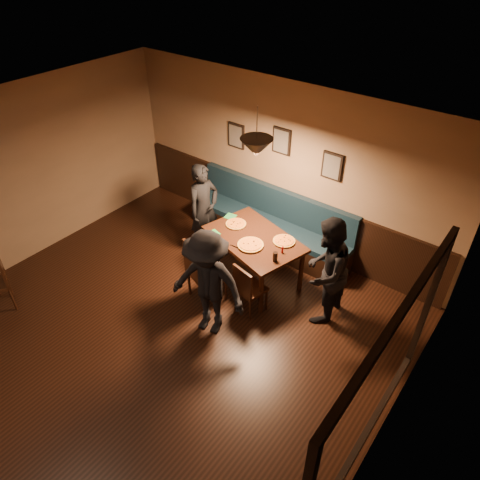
{
  "coord_description": "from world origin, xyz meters",
  "views": [
    {
      "loc": [
        3.39,
        -1.99,
        4.7
      ],
      "look_at": [
        0.32,
        1.99,
        0.95
      ],
      "focal_mm": 32.86,
      "sensor_mm": 36.0,
      "label": 1
    }
  ],
  "objects_px": {
    "diner_front": "(208,284)",
    "tabasco_bottle": "(282,249)",
    "dining_table": "(254,258)",
    "booth_bench": "(268,220)",
    "chair_near_right": "(251,288)",
    "diner_left": "(204,209)",
    "diner_right": "(326,271)",
    "chair_near_left": "(206,271)",
    "soda_glass": "(275,257)"
  },
  "relations": [
    {
      "from": "booth_bench",
      "to": "chair_near_right",
      "type": "height_order",
      "value": "booth_bench"
    },
    {
      "from": "dining_table",
      "to": "diner_right",
      "type": "height_order",
      "value": "diner_right"
    },
    {
      "from": "diner_front",
      "to": "soda_glass",
      "type": "height_order",
      "value": "diner_front"
    },
    {
      "from": "booth_bench",
      "to": "tabasco_bottle",
      "type": "xyz_separation_m",
      "value": [
        0.86,
        -0.91,
        0.35
      ]
    },
    {
      "from": "dining_table",
      "to": "tabasco_bottle",
      "type": "bearing_deg",
      "value": 9.53
    },
    {
      "from": "chair_near_left",
      "to": "tabasco_bottle",
      "type": "bearing_deg",
      "value": 61.04
    },
    {
      "from": "diner_left",
      "to": "soda_glass",
      "type": "bearing_deg",
      "value": -94.7
    },
    {
      "from": "chair_near_right",
      "to": "diner_front",
      "type": "height_order",
      "value": "diner_front"
    },
    {
      "from": "diner_front",
      "to": "diner_right",
      "type": "bearing_deg",
      "value": 34.32
    },
    {
      "from": "booth_bench",
      "to": "chair_near_left",
      "type": "height_order",
      "value": "chair_near_left"
    },
    {
      "from": "dining_table",
      "to": "diner_right",
      "type": "xyz_separation_m",
      "value": [
        1.24,
        -0.06,
        0.43
      ]
    },
    {
      "from": "soda_glass",
      "to": "tabasco_bottle",
      "type": "relative_size",
      "value": 1.13
    },
    {
      "from": "chair_near_right",
      "to": "diner_right",
      "type": "distance_m",
      "value": 1.08
    },
    {
      "from": "booth_bench",
      "to": "dining_table",
      "type": "xyz_separation_m",
      "value": [
        0.32,
        -0.86,
        -0.11
      ]
    },
    {
      "from": "diner_right",
      "to": "diner_front",
      "type": "height_order",
      "value": "diner_right"
    },
    {
      "from": "booth_bench",
      "to": "diner_right",
      "type": "relative_size",
      "value": 1.83
    },
    {
      "from": "diner_right",
      "to": "soda_glass",
      "type": "xyz_separation_m",
      "value": [
        -0.69,
        -0.2,
        0.04
      ]
    },
    {
      "from": "diner_left",
      "to": "chair_near_right",
      "type": "bearing_deg",
      "value": -107.08
    },
    {
      "from": "diner_front",
      "to": "tabasco_bottle",
      "type": "bearing_deg",
      "value": 59.22
    },
    {
      "from": "diner_right",
      "to": "tabasco_bottle",
      "type": "relative_size",
      "value": 12.68
    },
    {
      "from": "booth_bench",
      "to": "diner_front",
      "type": "bearing_deg",
      "value": -77.34
    },
    {
      "from": "chair_near_right",
      "to": "dining_table",
      "type": "bearing_deg",
      "value": 134.51
    },
    {
      "from": "soda_glass",
      "to": "booth_bench",
      "type": "bearing_deg",
      "value": 127.97
    },
    {
      "from": "chair_near_right",
      "to": "diner_left",
      "type": "bearing_deg",
      "value": 165.93
    },
    {
      "from": "tabasco_bottle",
      "to": "booth_bench",
      "type": "bearing_deg",
      "value": 133.26
    },
    {
      "from": "chair_near_left",
      "to": "soda_glass",
      "type": "relative_size",
      "value": 7.19
    },
    {
      "from": "diner_right",
      "to": "diner_front",
      "type": "bearing_deg",
      "value": -46.72
    },
    {
      "from": "diner_left",
      "to": "tabasco_bottle",
      "type": "bearing_deg",
      "value": -87.81
    },
    {
      "from": "dining_table",
      "to": "chair_near_right",
      "type": "xyz_separation_m",
      "value": [
        0.38,
        -0.59,
        0.03
      ]
    },
    {
      "from": "dining_table",
      "to": "chair_near_right",
      "type": "height_order",
      "value": "chair_near_right"
    },
    {
      "from": "booth_bench",
      "to": "chair_near_left",
      "type": "xyz_separation_m",
      "value": [
        0.04,
        -1.65,
        0.02
      ]
    },
    {
      "from": "chair_near_right",
      "to": "tabasco_bottle",
      "type": "height_order",
      "value": "tabasco_bottle"
    },
    {
      "from": "chair_near_left",
      "to": "diner_right",
      "type": "bearing_deg",
      "value": 44.49
    },
    {
      "from": "booth_bench",
      "to": "tabasco_bottle",
      "type": "bearing_deg",
      "value": -46.74
    },
    {
      "from": "chair_near_right",
      "to": "diner_left",
      "type": "distance_m",
      "value": 1.7
    },
    {
      "from": "dining_table",
      "to": "diner_front",
      "type": "bearing_deg",
      "value": -68.28
    },
    {
      "from": "diner_front",
      "to": "dining_table",
      "type": "bearing_deg",
      "value": 84.29
    },
    {
      "from": "diner_right",
      "to": "chair_near_left",
      "type": "bearing_deg",
      "value": -68.03
    },
    {
      "from": "chair_near_right",
      "to": "chair_near_left",
      "type": "bearing_deg",
      "value": -151.99
    },
    {
      "from": "diner_front",
      "to": "tabasco_bottle",
      "type": "height_order",
      "value": "diner_front"
    },
    {
      "from": "dining_table",
      "to": "tabasco_bottle",
      "type": "distance_m",
      "value": 0.71
    },
    {
      "from": "chair_near_left",
      "to": "soda_glass",
      "type": "height_order",
      "value": "chair_near_left"
    },
    {
      "from": "dining_table",
      "to": "diner_left",
      "type": "distance_m",
      "value": 1.19
    },
    {
      "from": "soda_glass",
      "to": "diner_left",
      "type": "bearing_deg",
      "value": 167.0
    },
    {
      "from": "dining_table",
      "to": "chair_near_left",
      "type": "distance_m",
      "value": 0.85
    },
    {
      "from": "dining_table",
      "to": "chair_near_left",
      "type": "xyz_separation_m",
      "value": [
        -0.28,
        -0.79,
        0.13
      ]
    },
    {
      "from": "chair_near_left",
      "to": "dining_table",
      "type": "bearing_deg",
      "value": 89.28
    },
    {
      "from": "chair_near_left",
      "to": "soda_glass",
      "type": "xyz_separation_m",
      "value": [
        0.83,
        0.53,
        0.34
      ]
    },
    {
      "from": "dining_table",
      "to": "diner_front",
      "type": "height_order",
      "value": "diner_front"
    },
    {
      "from": "tabasco_bottle",
      "to": "chair_near_left",
      "type": "bearing_deg",
      "value": -138.01
    }
  ]
}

